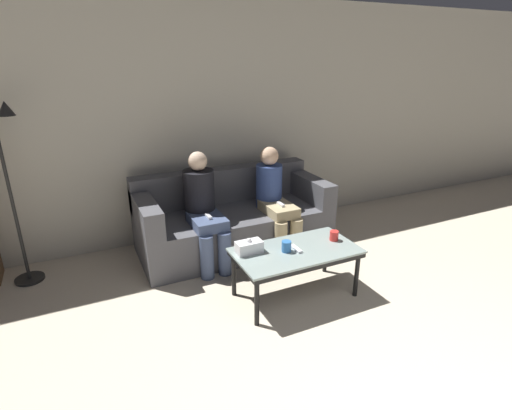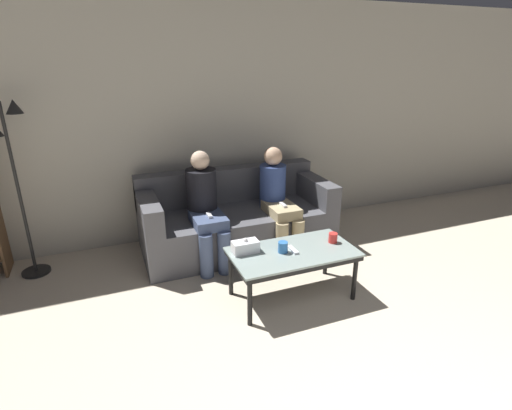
# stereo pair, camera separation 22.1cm
# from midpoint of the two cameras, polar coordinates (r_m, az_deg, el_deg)

# --- Properties ---
(wall_back) EXTENTS (12.00, 0.06, 2.60)m
(wall_back) POSITION_cam_midpoint_polar(r_m,az_deg,el_deg) (4.59, -7.56, 11.68)
(wall_back) COLOR #B7B2A3
(wall_back) RESTS_ON ground_plane
(couch) EXTENTS (2.03, 0.89, 0.82)m
(couch) POSITION_cam_midpoint_polar(r_m,az_deg,el_deg) (4.38, -4.81, -2.15)
(couch) COLOR #515156
(couch) RESTS_ON ground_plane
(coffee_table) EXTENTS (1.06, 0.57, 0.45)m
(coffee_table) POSITION_cam_midpoint_polar(r_m,az_deg,el_deg) (3.44, 3.88, -7.07)
(coffee_table) COLOR #8C9E99
(coffee_table) RESTS_ON ground_plane
(cup_near_left) EXTENTS (0.08, 0.08, 0.09)m
(cup_near_left) POSITION_cam_midpoint_polar(r_m,az_deg,el_deg) (3.36, 2.49, -5.95)
(cup_near_left) COLOR #3372BF
(cup_near_left) RESTS_ON coffee_table
(cup_near_right) EXTENTS (0.08, 0.08, 0.09)m
(cup_near_right) POSITION_cam_midpoint_polar(r_m,az_deg,el_deg) (3.61, 9.37, -4.37)
(cup_near_right) COLOR red
(cup_near_right) RESTS_ON coffee_table
(tissue_box) EXTENTS (0.22, 0.12, 0.13)m
(tissue_box) POSITION_cam_midpoint_polar(r_m,az_deg,el_deg) (3.35, -2.89, -6.02)
(tissue_box) COLOR white
(tissue_box) RESTS_ON coffee_table
(game_remote) EXTENTS (0.04, 0.15, 0.02)m
(game_remote) POSITION_cam_midpoint_polar(r_m,az_deg,el_deg) (3.41, 3.90, -6.27)
(game_remote) COLOR white
(game_remote) RESTS_ON coffee_table
(standing_lamp) EXTENTS (0.31, 0.26, 1.65)m
(standing_lamp) POSITION_cam_midpoint_polar(r_m,az_deg,el_deg) (4.12, -33.13, 3.34)
(standing_lamp) COLOR black
(standing_lamp) RESTS_ON ground_plane
(seated_person_left_end) EXTENTS (0.31, 0.65, 1.13)m
(seated_person_left_end) POSITION_cam_midpoint_polar(r_m,az_deg,el_deg) (3.97, -9.12, -0.30)
(seated_person_left_end) COLOR #47567A
(seated_person_left_end) RESTS_ON ground_plane
(seated_person_mid_left) EXTENTS (0.31, 0.65, 1.10)m
(seated_person_mid_left) POSITION_cam_midpoint_polar(r_m,az_deg,el_deg) (4.23, 1.18, 1.00)
(seated_person_mid_left) COLOR tan
(seated_person_mid_left) RESTS_ON ground_plane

